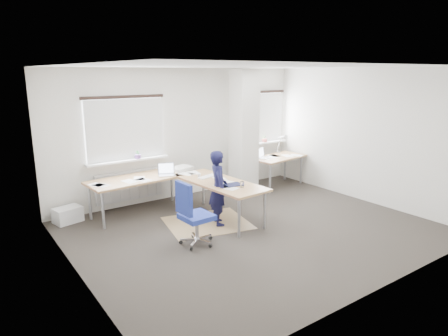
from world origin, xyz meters
TOP-DOWN VIEW (x-y plane):
  - ground at (0.00, 0.00)m, footprint 6.00×6.00m
  - room_shell at (0.18, 0.45)m, footprint 6.04×5.04m
  - floor_mat at (-0.51, 0.70)m, footprint 1.68×1.50m
  - white_crate at (-2.59, 2.24)m, footprint 0.54×0.43m
  - desk_main at (-0.69, 1.35)m, footprint 2.59×2.62m
  - desk_side at (2.25, 1.81)m, footprint 1.49×0.90m
  - task_chair at (-1.19, 0.03)m, footprint 0.58×0.57m
  - person at (-0.36, 0.56)m, footprint 0.48×0.58m

SIDE VIEW (x-z plane):
  - ground at x=0.00m, z-range 0.00..0.00m
  - floor_mat at x=-0.51m, z-range 0.00..0.01m
  - white_crate at x=-2.59m, z-range 0.00..0.28m
  - task_chair at x=-1.19m, z-range -0.24..0.83m
  - person at x=-0.36m, z-range 0.00..1.37m
  - desk_side at x=2.25m, z-range 0.08..1.29m
  - desk_main at x=-0.69m, z-range 0.21..1.17m
  - room_shell at x=0.18m, z-range 0.34..3.16m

